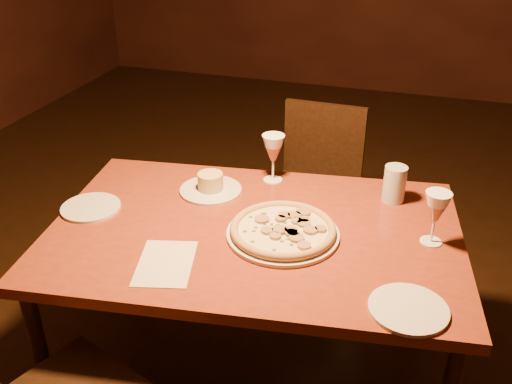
% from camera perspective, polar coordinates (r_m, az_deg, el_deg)
% --- Properties ---
extents(floor, '(7.00, 7.00, 0.00)m').
position_cam_1_polar(floor, '(2.51, 7.80, -15.43)').
color(floor, black).
rests_on(floor, ground).
extents(dining_table, '(1.46, 1.05, 0.73)m').
position_cam_1_polar(dining_table, '(1.93, -0.19, -5.28)').
color(dining_table, maroon).
rests_on(dining_table, floor).
extents(chair_far, '(0.41, 0.41, 0.82)m').
position_cam_1_polar(chair_far, '(2.77, 6.05, 1.03)').
color(chair_far, black).
rests_on(chair_far, floor).
extents(pizza_plate, '(0.37, 0.37, 0.04)m').
position_cam_1_polar(pizza_plate, '(1.85, 2.71, -3.83)').
color(pizza_plate, silver).
rests_on(pizza_plate, dining_table).
extents(ramekin_saucer, '(0.23, 0.23, 0.07)m').
position_cam_1_polar(ramekin_saucer, '(2.11, -4.57, 0.63)').
color(ramekin_saucer, silver).
rests_on(ramekin_saucer, dining_table).
extents(wine_glass_far, '(0.08, 0.08, 0.19)m').
position_cam_1_polar(wine_glass_far, '(2.15, 1.73, 3.39)').
color(wine_glass_far, '#B9654D').
rests_on(wine_glass_far, dining_table).
extents(wine_glass_right, '(0.08, 0.08, 0.18)m').
position_cam_1_polar(wine_glass_right, '(1.86, 17.45, -2.50)').
color(wine_glass_right, '#B9654D').
rests_on(wine_glass_right, dining_table).
extents(water_tumbler, '(0.08, 0.08, 0.13)m').
position_cam_1_polar(water_tumbler, '(2.08, 13.68, 0.79)').
color(water_tumbler, '#AEB7BE').
rests_on(water_tumbler, dining_table).
extents(side_plate_left, '(0.21, 0.21, 0.01)m').
position_cam_1_polar(side_plate_left, '(2.08, -16.19, -1.50)').
color(side_plate_left, silver).
rests_on(side_plate_left, dining_table).
extents(side_plate_near, '(0.21, 0.21, 0.01)m').
position_cam_1_polar(side_plate_near, '(1.61, 14.99, -11.23)').
color(side_plate_near, silver).
rests_on(side_plate_near, dining_table).
extents(menu_card, '(0.22, 0.27, 0.00)m').
position_cam_1_polar(menu_card, '(1.75, -9.04, -7.03)').
color(menu_card, beige).
rests_on(menu_card, dining_table).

